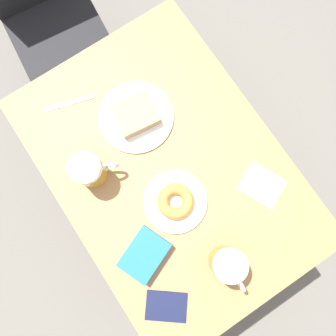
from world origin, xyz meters
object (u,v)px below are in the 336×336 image
(napkin_folded, at_px, (262,185))
(beer_mug_center, at_px, (228,264))
(beer_mug_left, at_px, (90,170))
(fork, at_px, (70,103))
(chair, at_px, (43,5))
(blue_pouch, at_px, (144,254))
(plate_with_donut, at_px, (175,201))
(passport_near_edge, at_px, (166,306))
(plate_with_cake, at_px, (136,116))

(napkin_folded, bearing_deg, beer_mug_center, -152.25)
(beer_mug_left, relative_size, napkin_folded, 0.86)
(napkin_folded, bearing_deg, fork, 122.70)
(chair, distance_m, beer_mug_left, 0.85)
(beer_mug_left, distance_m, blue_pouch, 0.31)
(chair, bearing_deg, napkin_folded, -70.88)
(chair, bearing_deg, plate_with_donut, -84.23)
(napkin_folded, height_order, passport_near_edge, passport_near_edge)
(beer_mug_left, height_order, napkin_folded, beer_mug_left)
(blue_pouch, bearing_deg, beer_mug_center, -38.93)
(napkin_folded, bearing_deg, passport_near_edge, -163.48)
(chair, relative_size, plate_with_donut, 4.22)
(plate_with_cake, distance_m, beer_mug_left, 0.24)
(plate_with_donut, distance_m, beer_mug_center, 0.25)
(beer_mug_left, bearing_deg, plate_with_donut, -52.80)
(beer_mug_center, relative_size, napkin_folded, 0.89)
(napkin_folded, distance_m, blue_pouch, 0.44)
(plate_with_cake, relative_size, blue_pouch, 1.44)
(blue_pouch, bearing_deg, fork, 83.93)
(beer_mug_left, bearing_deg, beer_mug_center, -67.48)
(fork, xyz_separation_m, passport_near_edge, (-0.09, -0.73, 0.00))
(plate_with_donut, bearing_deg, blue_pouch, -153.93)
(chair, distance_m, napkin_folded, 1.18)
(chair, bearing_deg, blue_pouch, -93.10)
(passport_near_edge, height_order, blue_pouch, blue_pouch)
(plate_with_cake, bearing_deg, fork, 133.83)
(beer_mug_center, xyz_separation_m, napkin_folded, (0.24, 0.13, -0.06))
(plate_with_donut, relative_size, fork, 1.21)
(passport_near_edge, bearing_deg, fork, 82.94)
(beer_mug_center, bearing_deg, plate_with_donut, 95.45)
(napkin_folded, bearing_deg, chair, 103.10)
(plate_with_donut, relative_size, napkin_folded, 1.27)
(beer_mug_left, bearing_deg, plate_with_cake, 21.44)
(napkin_folded, relative_size, passport_near_edge, 1.06)
(plate_with_cake, xyz_separation_m, beer_mug_left, (-0.22, -0.09, 0.05))
(passport_near_edge, bearing_deg, napkin_folded, 16.52)
(chair, relative_size, plate_with_cake, 3.43)
(chair, bearing_deg, plate_with_cake, -80.42)
(beer_mug_left, distance_m, passport_near_edge, 0.48)
(beer_mug_left, relative_size, passport_near_edge, 0.91)
(napkin_folded, bearing_deg, plate_with_donut, 156.97)
(beer_mug_center, bearing_deg, fork, 100.66)
(beer_mug_left, bearing_deg, fork, 77.13)
(fork, height_order, blue_pouch, blue_pouch)
(blue_pouch, bearing_deg, passport_near_edge, -100.32)
(beer_mug_center, bearing_deg, beer_mug_left, 112.52)
(plate_with_donut, height_order, napkin_folded, plate_with_donut)
(beer_mug_left, xyz_separation_m, passport_near_edge, (-0.03, -0.48, -0.06))
(napkin_folded, bearing_deg, beer_mug_left, 142.32)
(napkin_folded, relative_size, fork, 0.95)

